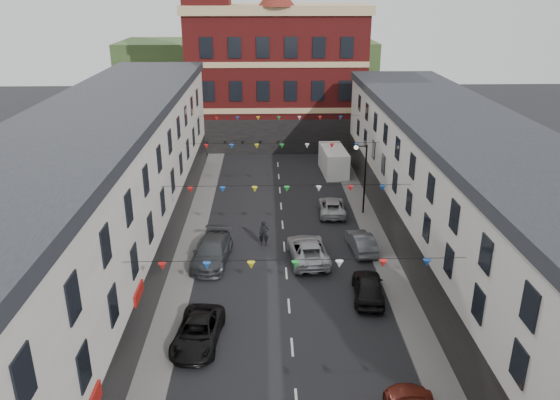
{
  "coord_description": "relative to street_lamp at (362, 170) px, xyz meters",
  "views": [
    {
      "loc": [
        -1.29,
        -27.95,
        17.62
      ],
      "look_at": [
        -0.33,
        7.35,
        3.93
      ],
      "focal_mm": 35.0,
      "sensor_mm": 36.0,
      "label": 1
    }
  ],
  "objects": [
    {
      "name": "car_left_d",
      "position": [
        -11.59,
        -8.27,
        -3.09
      ],
      "size": [
        2.87,
        5.81,
        1.62
      ],
      "primitive_type": "imported",
      "rotation": [
        0.0,
        0.0,
        -0.11
      ],
      "color": "#3E4245",
      "rests_on": "ground"
    },
    {
      "name": "terrace_left",
      "position": [
        -18.33,
        -13.0,
        1.44
      ],
      "size": [
        8.4,
        56.0,
        10.7
      ],
      "color": "beige",
      "rests_on": "ground"
    },
    {
      "name": "ground",
      "position": [
        -6.55,
        -14.0,
        -3.9
      ],
      "size": [
        160.0,
        160.0,
        0.0
      ],
      "primitive_type": "plane",
      "color": "black",
      "rests_on": "ground"
    },
    {
      "name": "car_right_f",
      "position": [
        -2.34,
        0.22,
        -3.26
      ],
      "size": [
        2.37,
        4.72,
        1.28
      ],
      "primitive_type": "imported",
      "rotation": [
        0.0,
        0.0,
        3.09
      ],
      "color": "#AAADAF",
      "rests_on": "ground"
    },
    {
      "name": "terrace_right",
      "position": [
        5.23,
        -13.0,
        0.95
      ],
      "size": [
        8.4,
        56.0,
        9.7
      ],
      "color": "beige",
      "rests_on": "ground"
    },
    {
      "name": "car_right_d",
      "position": [
        -1.7,
        -13.24,
        -3.14
      ],
      "size": [
        2.23,
        4.62,
        1.52
      ],
      "primitive_type": "imported",
      "rotation": [
        0.0,
        0.0,
        3.04
      ],
      "color": "black",
      "rests_on": "ground"
    },
    {
      "name": "pavement_left",
      "position": [
        -13.45,
        -12.0,
        -3.83
      ],
      "size": [
        1.8,
        64.0,
        0.15
      ],
      "primitive_type": "cube",
      "color": "#605E5B",
      "rests_on": "ground"
    },
    {
      "name": "street_lamp",
      "position": [
        0.0,
        0.0,
        0.0
      ],
      "size": [
        1.1,
        0.36,
        6.0
      ],
      "color": "black",
      "rests_on": "ground"
    },
    {
      "name": "car_right_e",
      "position": [
        -1.05,
        -6.79,
        -3.22
      ],
      "size": [
        1.86,
        4.29,
        1.37
      ],
      "primitive_type": "imported",
      "rotation": [
        0.0,
        0.0,
        3.24
      ],
      "color": "#575B60",
      "rests_on": "ground"
    },
    {
      "name": "car_left_e",
      "position": [
        -12.05,
        -7.96,
        -3.21
      ],
      "size": [
        1.92,
        4.19,
        1.39
      ],
      "primitive_type": "imported",
      "rotation": [
        0.0,
        0.0,
        -0.07
      ],
      "color": "gray",
      "rests_on": "ground"
    },
    {
      "name": "car_left_c",
      "position": [
        -11.53,
        -17.49,
        -3.22
      ],
      "size": [
        2.73,
        5.11,
        1.37
      ],
      "primitive_type": "imported",
      "rotation": [
        0.0,
        0.0,
        -0.1
      ],
      "color": "black",
      "rests_on": "ground"
    },
    {
      "name": "moving_car",
      "position": [
        -4.99,
        -8.06,
        -3.15
      ],
      "size": [
        2.96,
        5.62,
        1.51
      ],
      "primitive_type": "imported",
      "rotation": [
        0.0,
        0.0,
        3.23
      ],
      "color": "silver",
      "rests_on": "ground"
    },
    {
      "name": "pavement_right",
      "position": [
        0.35,
        -12.0,
        -3.83
      ],
      "size": [
        1.8,
        64.0,
        0.15
      ],
      "primitive_type": "cube",
      "color": "#605E5B",
      "rests_on": "ground"
    },
    {
      "name": "civic_building",
      "position": [
        -6.55,
        23.95,
        4.23
      ],
      "size": [
        20.6,
        13.3,
        18.5
      ],
      "color": "maroon",
      "rests_on": "ground"
    },
    {
      "name": "clock_tower",
      "position": [
        -14.05,
        21.0,
        11.03
      ],
      "size": [
        5.6,
        5.6,
        30.0
      ],
      "color": "maroon",
      "rests_on": "ground"
    },
    {
      "name": "distant_hill",
      "position": [
        -10.55,
        48.0,
        1.1
      ],
      "size": [
        40.0,
        14.0,
        10.0
      ],
      "primitive_type": "cube",
      "color": "#2F4821",
      "rests_on": "ground"
    },
    {
      "name": "white_van",
      "position": [
        -0.95,
        11.03,
        -2.61
      ],
      "size": [
        2.55,
        5.95,
        2.58
      ],
      "primitive_type": "cube",
      "rotation": [
        0.0,
        0.0,
        0.05
      ],
      "color": "white",
      "rests_on": "ground"
    },
    {
      "name": "pedestrian",
      "position": [
        -8.03,
        -5.74,
        -2.94
      ],
      "size": [
        0.71,
        0.47,
        1.94
      ],
      "primitive_type": "imported",
      "rotation": [
        0.0,
        0.0,
        0.01
      ],
      "color": "black",
      "rests_on": "ground"
    }
  ]
}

